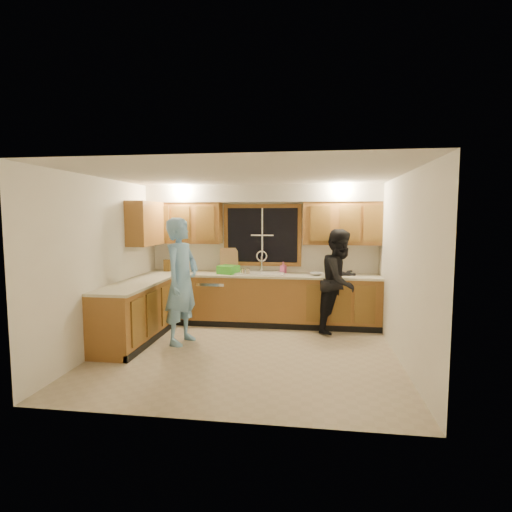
{
  "coord_description": "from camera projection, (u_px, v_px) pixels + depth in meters",
  "views": [
    {
      "loc": [
        0.9,
        -5.43,
        1.93
      ],
      "look_at": [
        0.06,
        0.65,
        1.33
      ],
      "focal_mm": 28.0,
      "sensor_mm": 36.0,
      "label": 1
    }
  ],
  "objects": [
    {
      "name": "wall_right",
      "position": [
        403.0,
        269.0,
        5.26
      ],
      "size": [
        0.0,
        3.8,
        3.8
      ],
      "primitive_type": "plane",
      "rotation": [
        1.57,
        0.0,
        -1.57
      ],
      "color": "white",
      "rests_on": "ground"
    },
    {
      "name": "window_frame",
      "position": [
        262.0,
        235.0,
        7.37
      ],
      "size": [
        1.44,
        0.03,
        1.14
      ],
      "color": "black",
      "rests_on": "wall_back"
    },
    {
      "name": "cutting_board",
      "position": [
        229.0,
        260.0,
        7.43
      ],
      "size": [
        0.35,
        0.21,
        0.44
      ],
      "primitive_type": "cube",
      "rotation": [
        -0.21,
        0.0,
        0.3
      ],
      "color": "tan",
      "rests_on": "countertop_back"
    },
    {
      "name": "woman",
      "position": [
        340.0,
        281.0,
        6.66
      ],
      "size": [
        1.02,
        1.07,
        1.74
      ],
      "primitive_type": "imported",
      "rotation": [
        0.0,
        0.0,
        0.96
      ],
      "color": "black",
      "rests_on": "floor"
    },
    {
      "name": "upper_cabinets_right",
      "position": [
        342.0,
        223.0,
        7.0
      ],
      "size": [
        1.35,
        0.33,
        0.75
      ],
      "primitive_type": "cube",
      "color": "#9D662D",
      "rests_on": "wall_back"
    },
    {
      "name": "ceiling",
      "position": [
        245.0,
        175.0,
        5.42
      ],
      "size": [
        4.2,
        4.2,
        0.0
      ],
      "primitive_type": "plane",
      "rotation": [
        3.14,
        0.0,
        0.0
      ],
      "color": "silver"
    },
    {
      "name": "soffit",
      "position": [
        261.0,
        194.0,
        7.14
      ],
      "size": [
        4.2,
        0.35,
        0.3
      ],
      "primitive_type": "cube",
      "color": "silver",
      "rests_on": "wall_back"
    },
    {
      "name": "base_cabinets_back",
      "position": [
        260.0,
        300.0,
        7.2
      ],
      "size": [
        4.2,
        0.6,
        0.88
      ],
      "primitive_type": "cube",
      "color": "#9D662D",
      "rests_on": "ground"
    },
    {
      "name": "can_left",
      "position": [
        248.0,
        272.0,
        6.98
      ],
      "size": [
        0.09,
        0.09,
        0.12
      ],
      "primitive_type": "cylinder",
      "rotation": [
        0.0,
        0.0,
        0.31
      ],
      "color": "beige",
      "rests_on": "countertop_back"
    },
    {
      "name": "man",
      "position": [
        182.0,
        281.0,
        6.08
      ],
      "size": [
        0.62,
        0.79,
        1.93
      ],
      "primitive_type": "imported",
      "rotation": [
        0.0,
        0.0,
        1.32
      ],
      "color": "#7AB5E8",
      "rests_on": "floor"
    },
    {
      "name": "soap_bottle",
      "position": [
        283.0,
        267.0,
        7.22
      ],
      "size": [
        0.12,
        0.12,
        0.21
      ],
      "primitive_type": "imported",
      "rotation": [
        0.0,
        0.0,
        -0.36
      ],
      "color": "#DF5594",
      "rests_on": "countertop_back"
    },
    {
      "name": "sink",
      "position": [
        260.0,
        277.0,
        7.16
      ],
      "size": [
        0.86,
        0.52,
        0.57
      ],
      "color": "white",
      "rests_on": "countertop_back"
    },
    {
      "name": "floor",
      "position": [
        246.0,
        354.0,
        5.67
      ],
      "size": [
        4.2,
        4.2,
        0.0
      ],
      "primitive_type": "plane",
      "color": "#B7A78C",
      "rests_on": "ground"
    },
    {
      "name": "dish_crate",
      "position": [
        228.0,
        270.0,
        7.16
      ],
      "size": [
        0.4,
        0.39,
        0.15
      ],
      "primitive_type": "cube",
      "rotation": [
        0.0,
        0.0,
        -0.35
      ],
      "color": "green",
      "rests_on": "countertop_back"
    },
    {
      "name": "countertop_back",
      "position": [
        260.0,
        275.0,
        7.14
      ],
      "size": [
        4.2,
        0.63,
        0.04
      ],
      "primitive_type": "cube",
      "color": "beige",
      "rests_on": "base_cabinets_back"
    },
    {
      "name": "upper_cabinets_left",
      "position": [
        185.0,
        223.0,
        7.4
      ],
      "size": [
        1.35,
        0.33,
        0.75
      ],
      "primitive_type": "cube",
      "color": "#9D662D",
      "rests_on": "wall_back"
    },
    {
      "name": "dishwasher",
      "position": [
        214.0,
        300.0,
        7.31
      ],
      "size": [
        0.6,
        0.56,
        0.82
      ],
      "primitive_type": "cube",
      "color": "white",
      "rests_on": "floor"
    },
    {
      "name": "bowl",
      "position": [
        316.0,
        274.0,
        6.95
      ],
      "size": [
        0.23,
        0.23,
        0.05
      ],
      "primitive_type": "imported",
      "rotation": [
        0.0,
        0.0,
        -0.07
      ],
      "color": "silver",
      "rests_on": "countertop_back"
    },
    {
      "name": "countertop_left",
      "position": [
        136.0,
        284.0,
        6.17
      ],
      "size": [
        0.63,
        1.9,
        0.04
      ],
      "primitive_type": "cube",
      "color": "beige",
      "rests_on": "base_cabinets_left"
    },
    {
      "name": "wall_left",
      "position": [
        104.0,
        264.0,
        5.83
      ],
      "size": [
        0.0,
        3.8,
        3.8
      ],
      "primitive_type": "plane",
      "rotation": [
        1.57,
        0.0,
        1.57
      ],
      "color": "white",
      "rests_on": "ground"
    },
    {
      "name": "upper_cabinets_return",
      "position": [
        145.0,
        223.0,
        6.86
      ],
      "size": [
        0.33,
        0.9,
        0.75
      ],
      "primitive_type": "cube",
      "color": "#9D662D",
      "rests_on": "wall_left"
    },
    {
      "name": "stove",
      "position": [
        118.0,
        322.0,
        5.65
      ],
      "size": [
        0.58,
        0.75,
        0.9
      ],
      "primitive_type": "cube",
      "color": "white",
      "rests_on": "floor"
    },
    {
      "name": "wall_back",
      "position": [
        262.0,
        254.0,
        7.42
      ],
      "size": [
        4.2,
        0.0,
        4.2
      ],
      "primitive_type": "plane",
      "rotation": [
        1.57,
        0.0,
        0.0
      ],
      "color": "white",
      "rests_on": "ground"
    },
    {
      "name": "knife_block",
      "position": [
        168.0,
        265.0,
        7.5
      ],
      "size": [
        0.13,
        0.11,
        0.22
      ],
      "primitive_type": "cube",
      "rotation": [
        0.0,
        0.0,
        -0.07
      ],
      "color": "brown",
      "rests_on": "countertop_back"
    },
    {
      "name": "can_right",
      "position": [
        243.0,
        272.0,
        7.03
      ],
      "size": [
        0.08,
        0.08,
        0.11
      ],
      "primitive_type": "cylinder",
      "rotation": [
        0.0,
        0.0,
        0.31
      ],
      "color": "beige",
      "rests_on": "countertop_back"
    },
    {
      "name": "base_cabinets_left",
      "position": [
        136.0,
        313.0,
        6.22
      ],
      "size": [
        0.6,
        1.9,
        0.88
      ],
      "primitive_type": "cube",
      "color": "#9D662D",
      "rests_on": "ground"
    }
  ]
}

